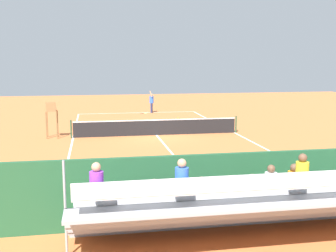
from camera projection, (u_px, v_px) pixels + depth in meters
The scene contains 11 objects.
ground_plane at pixel (156, 135), 25.77m from camera, with size 60.00×60.00×0.00m, color #C66B38.
court_line_markings at pixel (156, 135), 25.80m from camera, with size 10.10×22.20×0.01m.
tennis_net at pixel (156, 127), 25.69m from camera, with size 10.30×0.10×1.07m.
backdrop_wall at pixel (230, 187), 12.01m from camera, with size 18.00×0.16×2.00m, color #235633.
bleacher_stand at pixel (245, 205), 10.68m from camera, with size 9.06×2.40×2.48m.
umpire_chair at pixel (51, 116), 24.61m from camera, with size 0.67×0.67×2.14m.
courtside_bench at pixel (269, 191), 13.05m from camera, with size 1.80×0.40×0.93m.
equipment_bag at pixel (226, 207), 12.74m from camera, with size 0.90×0.36×0.36m, color black.
tennis_player at pixel (152, 101), 36.31m from camera, with size 0.47×0.56×1.93m.
tennis_racket at pixel (145, 113), 35.97m from camera, with size 0.58×0.36×0.03m.
tennis_ball_near at pixel (178, 117), 33.38m from camera, with size 0.07×0.07×0.07m, color #CCDB33.
Camera 1 is at (3.81, 25.08, 4.63)m, focal length 44.93 mm.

